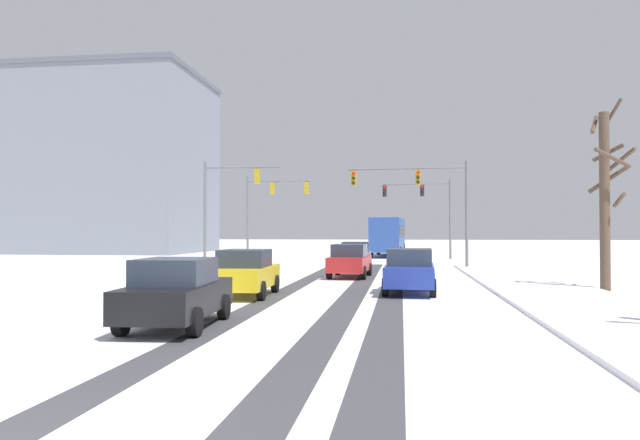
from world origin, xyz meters
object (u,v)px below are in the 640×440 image
(bare_tree_sidewalk_mid, at_px, (606,193))
(car_black_fifth, at_px, (177,292))
(car_red_second, at_px, (350,261))
(traffic_signal_near_right, at_px, (424,191))
(car_blue_third, at_px, (410,271))
(office_building_far_left_block, at_px, (81,165))
(traffic_signal_far_right, at_px, (426,202))
(car_yellow_cab_fourth, at_px, (246,273))
(bus_oncoming, at_px, (388,234))
(traffic_signal_far_left, at_px, (269,201))
(car_grey_lead, at_px, (356,255))
(traffic_signal_near_left, at_px, (225,197))

(bare_tree_sidewalk_mid, bearing_deg, car_black_fifth, -141.57)
(car_red_second, xyz_separation_m, bare_tree_sidewalk_mid, (10.17, -5.15, 2.88))
(traffic_signal_near_right, bearing_deg, car_black_fifth, -105.89)
(traffic_signal_near_right, distance_m, car_black_fifth, 24.41)
(car_blue_third, bearing_deg, bare_tree_sidewalk_mid, 14.13)
(car_blue_third, xyz_separation_m, office_building_far_left_block, (-34.56, 37.51, 8.61))
(traffic_signal_far_right, distance_m, car_yellow_cab_fourth, 29.78)
(bus_oncoming, height_order, bare_tree_sidewalk_mid, bare_tree_sidewalk_mid)
(traffic_signal_far_left, xyz_separation_m, car_grey_lead, (7.45, -9.47, -3.78))
(car_grey_lead, xyz_separation_m, car_yellow_cab_fourth, (-2.68, -15.01, 0.00))
(car_red_second, bearing_deg, car_grey_lead, 91.72)
(traffic_signal_far_right, height_order, office_building_far_left_block, office_building_far_left_block)
(car_red_second, distance_m, bus_oncoming, 24.91)
(traffic_signal_near_left, height_order, bare_tree_sidewalk_mid, bare_tree_sidewalk_mid)
(car_black_fifth, bearing_deg, car_yellow_cab_fourth, 91.07)
(car_grey_lead, distance_m, bus_oncoming, 18.71)
(car_yellow_cab_fourth, bearing_deg, bare_tree_sidewalk_mid, 15.51)
(traffic_signal_far_left, xyz_separation_m, office_building_far_left_block, (-24.14, 14.79, 4.83))
(car_grey_lead, bearing_deg, traffic_signal_far_left, 128.16)
(office_building_far_left_block, bearing_deg, traffic_signal_far_right, -16.39)
(traffic_signal_far_left, bearing_deg, car_black_fifth, -81.07)
(traffic_signal_near_right, xyz_separation_m, bare_tree_sidewalk_mid, (6.32, -12.93, -1.00))
(traffic_signal_near_right, height_order, car_yellow_cab_fourth, traffic_signal_near_right)
(car_blue_third, xyz_separation_m, car_black_fifth, (-5.54, -8.39, 0.00))
(traffic_signal_far_right, distance_m, car_grey_lead, 14.88)
(traffic_signal_far_right, xyz_separation_m, car_black_fifth, (-7.23, -35.24, -3.81))
(car_red_second, xyz_separation_m, car_blue_third, (2.79, -7.00, 0.00))
(traffic_signal_near_left, bearing_deg, traffic_signal_far_left, 87.38)
(car_blue_third, xyz_separation_m, bare_tree_sidewalk_mid, (7.38, 1.86, 2.88))
(car_grey_lead, distance_m, car_blue_third, 13.57)
(car_red_second, height_order, office_building_far_left_block, office_building_far_left_block)
(traffic_signal_near_right, distance_m, traffic_signal_far_right, 12.08)
(traffic_signal_near_right, relative_size, car_red_second, 1.74)
(traffic_signal_far_right, relative_size, car_black_fifth, 1.55)
(car_yellow_cab_fourth, xyz_separation_m, bare_tree_sidewalk_mid, (13.04, 3.62, 2.88))
(traffic_signal_near_left, xyz_separation_m, traffic_signal_far_right, (12.57, 14.08, 0.29))
(car_blue_third, xyz_separation_m, car_yellow_cab_fourth, (-5.66, -1.76, 0.00))
(traffic_signal_far_right, height_order, car_yellow_cab_fourth, traffic_signal_far_right)
(car_yellow_cab_fourth, height_order, car_black_fifth, same)
(car_black_fifth, distance_m, bare_tree_sidewalk_mid, 16.74)
(car_yellow_cab_fourth, xyz_separation_m, office_building_far_left_block, (-28.90, 39.27, 8.61))
(traffic_signal_near_left, relative_size, car_black_fifth, 1.55)
(traffic_signal_far_left, height_order, traffic_signal_near_right, same)
(car_red_second, height_order, car_blue_third, same)
(traffic_signal_far_left, bearing_deg, bus_oncoming, 45.52)
(car_black_fifth, bearing_deg, car_red_second, 79.89)
(traffic_signal_near_left, bearing_deg, traffic_signal_far_right, 48.24)
(car_black_fifth, xyz_separation_m, bare_tree_sidewalk_mid, (12.92, 10.25, 2.88))
(car_grey_lead, relative_size, car_blue_third, 1.00)
(car_blue_third, relative_size, bus_oncoming, 0.37)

